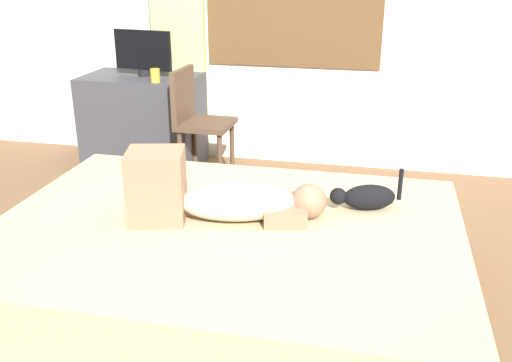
# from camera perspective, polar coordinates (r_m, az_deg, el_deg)

# --- Properties ---
(ground_plane) EXTENTS (16.00, 16.00, 0.00)m
(ground_plane) POSITION_cam_1_polar(r_m,az_deg,el_deg) (2.76, -3.10, -13.92)
(ground_plane) COLOR brown
(bed) EXTENTS (2.25, 1.66, 0.43)m
(bed) POSITION_cam_1_polar(r_m,az_deg,el_deg) (2.79, -2.95, -8.40)
(bed) COLOR #997A56
(bed) RESTS_ON ground
(person_lying) EXTENTS (0.94, 0.45, 0.34)m
(person_lying) POSITION_cam_1_polar(r_m,az_deg,el_deg) (2.70, -3.92, -1.55)
(person_lying) COLOR #CCB299
(person_lying) RESTS_ON bed
(cat) EXTENTS (0.35, 0.18, 0.21)m
(cat) POSITION_cam_1_polar(r_m,az_deg,el_deg) (2.86, 10.92, -1.57)
(cat) COLOR black
(cat) RESTS_ON bed
(desk) EXTENTS (0.90, 0.56, 0.74)m
(desk) POSITION_cam_1_polar(r_m,az_deg,el_deg) (4.70, -11.16, 5.87)
(desk) COLOR #38383D
(desk) RESTS_ON ground
(tv_monitor) EXTENTS (0.48, 0.10, 0.35)m
(tv_monitor) POSITION_cam_1_polar(r_m,az_deg,el_deg) (4.57, -11.25, 12.54)
(tv_monitor) COLOR black
(tv_monitor) RESTS_ON desk
(cup) EXTENTS (0.07, 0.07, 0.10)m
(cup) POSITION_cam_1_polar(r_m,az_deg,el_deg) (4.33, -10.06, 10.36)
(cup) COLOR gold
(cup) RESTS_ON desk
(chair_by_desk) EXTENTS (0.39, 0.39, 0.86)m
(chair_by_desk) POSITION_cam_1_polar(r_m,az_deg,el_deg) (4.22, -5.98, 6.37)
(chair_by_desk) COLOR #4C3828
(chair_by_desk) RESTS_ON ground
(curtain_left) EXTENTS (0.44, 0.06, 2.54)m
(curtain_left) POSITION_cam_1_polar(r_m,az_deg,el_deg) (4.72, -7.95, 17.26)
(curtain_left) COLOR #ADCC75
(curtain_left) RESTS_ON ground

